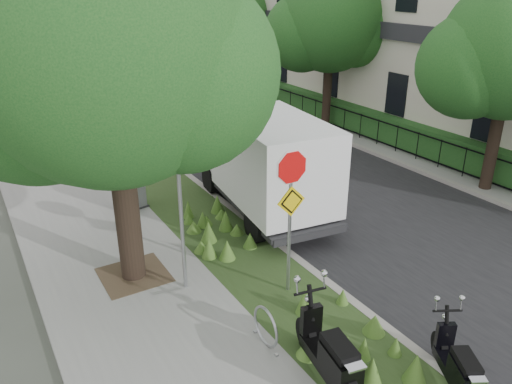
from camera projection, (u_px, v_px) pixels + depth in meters
ground at (357, 288)px, 10.74m from camera, size 120.00×120.00×0.00m
sidewalk_near at (57, 177)px, 16.58m from camera, size 3.50×60.00×0.12m
verge at (138, 162)px, 17.88m from camera, size 2.00×60.00×0.12m
kerb_near at (164, 157)px, 18.35m from camera, size 0.20×60.00×0.13m
road at (246, 144)px, 20.03m from camera, size 7.00×60.00×0.01m
kerb_far at (316, 130)px, 21.66m from camera, size 0.20×60.00×0.13m
footpath_far at (346, 124)px, 22.46m from camera, size 3.20×60.00×0.12m
street_tree_main at (104, 58)px, 9.16m from camera, size 6.21×5.54×7.66m
bare_post at (180, 201)px, 9.80m from camera, size 0.08×0.08×4.00m
bike_hoop at (266, 327)px, 8.80m from camera, size 0.06×0.78×0.77m
sign_assembly at (291, 194)px, 9.62m from camera, size 0.94×0.08×3.22m
fence_far at (329, 114)px, 21.75m from camera, size 0.04×24.00×1.00m
hedge_far at (342, 112)px, 22.08m from camera, size 1.00×24.00×1.10m
terrace_houses at (409, 26)px, 22.39m from camera, size 7.40×26.40×8.20m
far_tree_a at (508, 56)px, 13.99m from camera, size 4.60×4.10×6.22m
far_tree_b at (329, 25)px, 20.19m from camera, size 4.83×4.31×6.56m
far_tree_c at (234, 22)px, 26.65m from camera, size 4.37×3.89×5.93m
scooter_near at (332, 361)px, 7.90m from camera, size 0.64×1.98×0.95m
scooter_far at (459, 372)px, 7.79m from camera, size 0.92×1.50×0.79m
box_truck at (265, 160)px, 13.59m from camera, size 2.71×5.56×2.42m
utility_cabinet at (130, 190)px, 14.04m from camera, size 0.90×0.66×1.10m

